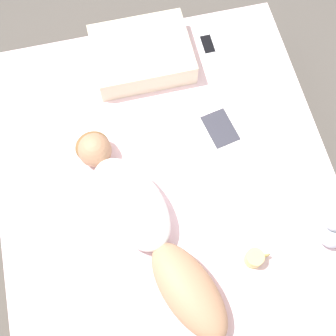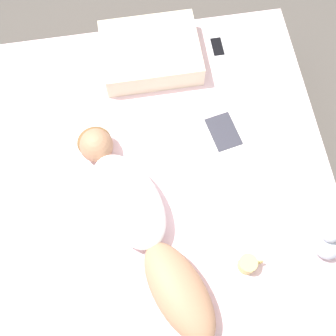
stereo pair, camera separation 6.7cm
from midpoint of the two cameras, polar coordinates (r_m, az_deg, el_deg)
name	(u,v)px [view 2 (the right image)]	position (r m, az deg, el deg)	size (l,w,h in m)	color
ground_plane	(166,208)	(3.05, 0.32, -4.89)	(12.00, 12.00, 0.00)	#4C4742
bed	(165,194)	(2.78, 0.35, -3.19)	(1.85, 2.08, 0.56)	tan
person	(139,221)	(2.35, -2.73, -6.47)	(0.64, 1.24, 0.19)	#A37556
open_magazine	(205,138)	(2.61, 5.31, 3.64)	(0.51, 0.39, 0.01)	silver
coffee_mug	(248,264)	(2.38, 10.53, -11.46)	(0.13, 0.09, 0.08)	tan
cell_phone	(217,47)	(2.94, 6.69, 14.42)	(0.08, 0.16, 0.01)	silver
plush_toy	(329,243)	(2.46, 19.79, -8.63)	(0.14, 0.16, 0.19)	#B2BCCC
pillow	(151,53)	(2.81, -1.44, 13.82)	(0.56, 0.44, 0.15)	beige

